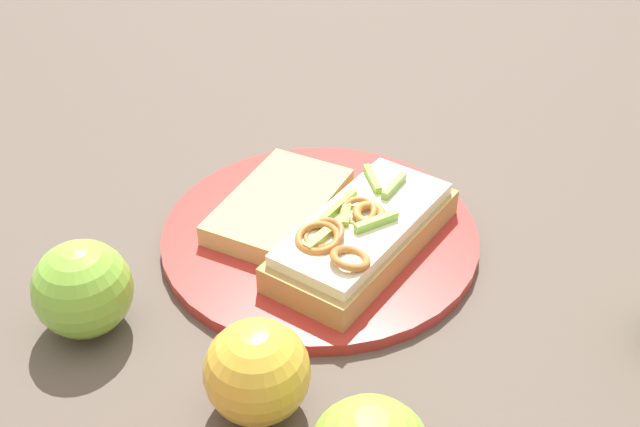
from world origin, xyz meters
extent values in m
plane|color=brown|center=(0.00, 0.00, 0.00)|extent=(2.00, 2.00, 0.00)
cylinder|color=#B12F2A|center=(0.00, 0.00, 0.01)|extent=(0.28, 0.28, 0.01)
cube|color=tan|center=(-0.04, -0.01, 0.02)|extent=(0.13, 0.20, 0.02)
cube|color=#F2EBC8|center=(-0.04, -0.01, 0.04)|extent=(0.11, 0.19, 0.01)
torus|color=#B16A38|center=(-0.04, 0.03, 0.05)|extent=(0.05, 0.05, 0.02)
torus|color=#BE7D3B|center=(-0.04, -0.01, 0.05)|extent=(0.04, 0.04, 0.02)
torus|color=#C16B2E|center=(-0.04, 0.04, 0.05)|extent=(0.05, 0.05, 0.01)
torus|color=#B26C33|center=(-0.08, 0.04, 0.05)|extent=(0.05, 0.05, 0.02)
torus|color=#C57F34|center=(-0.05, -0.01, 0.05)|extent=(0.03, 0.03, 0.01)
cube|color=#87B236|center=(-0.01, -0.05, 0.05)|extent=(0.04, 0.02, 0.01)
cube|color=#8EAB3A|center=(-0.04, 0.03, 0.05)|extent=(0.02, 0.05, 0.01)
cube|color=#78A541|center=(-0.03, -0.06, 0.05)|extent=(0.02, 0.04, 0.01)
cube|color=#82B42E|center=(-0.03, -0.01, 0.05)|extent=(0.03, 0.04, 0.01)
cube|color=#7BAE32|center=(-0.02, 0.00, 0.05)|extent=(0.02, 0.06, 0.01)
cube|color=#83B440|center=(-0.06, -0.01, 0.05)|extent=(0.01, 0.04, 0.01)
cube|color=tan|center=(0.04, 0.01, 0.02)|extent=(0.13, 0.16, 0.02)
sphere|color=#7FBB3B|center=(0.04, 0.21, 0.04)|extent=(0.09, 0.09, 0.08)
sphere|color=gold|center=(-0.11, 0.16, 0.04)|extent=(0.10, 0.10, 0.07)
camera|label=1|loc=(-0.43, 0.38, 0.46)|focal=46.23mm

